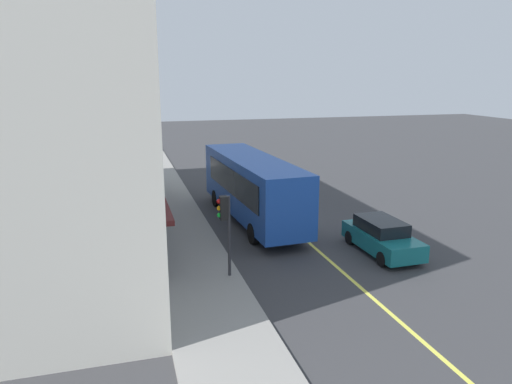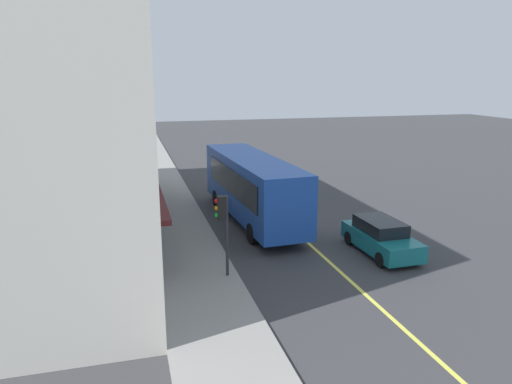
{
  "view_description": "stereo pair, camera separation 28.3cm",
  "coord_description": "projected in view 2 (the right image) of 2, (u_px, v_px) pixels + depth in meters",
  "views": [
    {
      "loc": [
        -23.91,
        8.34,
        7.77
      ],
      "look_at": [
        0.38,
        1.43,
        1.6
      ],
      "focal_mm": 33.69,
      "sensor_mm": 36.0,
      "label": 1
    },
    {
      "loc": [
        -23.98,
        8.07,
        7.77
      ],
      "look_at": [
        0.38,
        1.43,
        1.6
      ],
      "focal_mm": 33.69,
      "sensor_mm": 36.0,
      "label": 2
    }
  ],
  "objects": [
    {
      "name": "pedestrian_near_storefront",
      "position": [
        148.0,
        174.0,
        32.89
      ],
      "size": [
        0.34,
        0.34,
        1.73
      ],
      "color": "black",
      "rests_on": "sidewalk"
    },
    {
      "name": "pedestrian_at_corner",
      "position": [
        150.0,
        168.0,
        35.2
      ],
      "size": [
        0.34,
        0.34,
        1.65
      ],
      "color": "black",
      "rests_on": "sidewalk"
    },
    {
      "name": "car_teal",
      "position": [
        381.0,
        237.0,
        21.37
      ],
      "size": [
        4.34,
        1.93,
        1.52
      ],
      "color": "#14666B",
      "rests_on": "ground"
    },
    {
      "name": "sidewalk",
      "position": [
        178.0,
        227.0,
        24.91
      ],
      "size": [
        80.0,
        3.19,
        0.15
      ],
      "primitive_type": "cube",
      "color": "gray",
      "rests_on": "ground"
    },
    {
      "name": "ground",
      "position": [
        283.0,
        220.0,
        26.38
      ],
      "size": [
        120.0,
        120.0,
        0.0
      ],
      "primitive_type": "plane",
      "color": "#38383A"
    },
    {
      "name": "traffic_light",
      "position": [
        223.0,
        217.0,
        18.18
      ],
      "size": [
        0.3,
        0.52,
        3.2
      ],
      "color": "#2D2D33",
      "rests_on": "sidewalk"
    },
    {
      "name": "lane_centre_stripe",
      "position": [
        283.0,
        220.0,
        26.38
      ],
      "size": [
        36.0,
        0.16,
        0.01
      ],
      "primitive_type": "cube",
      "color": "#D8D14C",
      "rests_on": "ground"
    },
    {
      "name": "bus",
      "position": [
        252.0,
        185.0,
        25.88
      ],
      "size": [
        11.25,
        3.1,
        3.5
      ],
      "color": "#1E4CAD",
      "rests_on": "ground"
    },
    {
      "name": "storefront_building",
      "position": [
        14.0,
        106.0,
        21.97
      ],
      "size": [
        23.94,
        11.82,
        12.81
      ],
      "color": "silver",
      "rests_on": "ground"
    }
  ]
}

